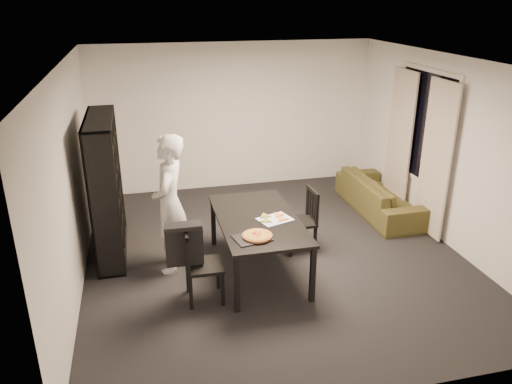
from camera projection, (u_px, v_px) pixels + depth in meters
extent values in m
cube|color=black|center=(273.00, 253.00, 6.91)|extent=(5.00, 5.50, 0.01)
cube|color=white|center=(276.00, 61.00, 5.95)|extent=(5.00, 5.50, 0.01)
cube|color=white|center=(234.00, 117.00, 8.91)|extent=(5.00, 0.01, 2.60)
cube|color=white|center=(367.00, 272.00, 3.94)|extent=(5.00, 0.01, 2.60)
cube|color=white|center=(71.00, 180.00, 5.89)|extent=(0.01, 5.50, 2.60)
cube|color=white|center=(447.00, 151.00, 6.97)|extent=(0.01, 5.50, 2.60)
cube|color=black|center=(425.00, 127.00, 7.44)|extent=(0.02, 1.40, 1.60)
cube|color=white|center=(424.00, 127.00, 7.43)|extent=(0.03, 1.52, 1.72)
cube|color=beige|center=(436.00, 160.00, 7.08)|extent=(0.03, 0.70, 2.25)
cube|color=beige|center=(400.00, 141.00, 8.02)|extent=(0.03, 0.70, 2.25)
cube|color=black|center=(106.00, 187.00, 6.63)|extent=(0.35, 1.50, 1.90)
cube|color=black|center=(258.00, 219.00, 6.24)|extent=(0.99, 1.77, 0.04)
cube|color=black|center=(237.00, 284.00, 5.52)|extent=(0.06, 0.06, 0.70)
cube|color=black|center=(313.00, 275.00, 5.71)|extent=(0.06, 0.06, 0.70)
cube|color=black|center=(213.00, 222.00, 7.04)|extent=(0.06, 0.06, 0.70)
cube|color=black|center=(274.00, 216.00, 7.23)|extent=(0.06, 0.06, 0.70)
cube|color=black|center=(204.00, 266.00, 5.73)|extent=(0.43, 0.43, 0.04)
cube|color=black|center=(186.00, 249.00, 5.60)|extent=(0.05, 0.42, 0.45)
cube|color=black|center=(185.00, 232.00, 5.53)|extent=(0.04, 0.40, 0.05)
cube|color=black|center=(223.00, 289.00, 5.69)|extent=(0.04, 0.04, 0.41)
cube|color=black|center=(218.00, 273.00, 6.02)|extent=(0.04, 0.04, 0.41)
cube|color=black|center=(191.00, 293.00, 5.62)|extent=(0.04, 0.04, 0.41)
cube|color=black|center=(188.00, 277.00, 5.95)|extent=(0.04, 0.04, 0.41)
cube|color=black|center=(299.00, 222.00, 6.87)|extent=(0.42, 0.42, 0.04)
cube|color=black|center=(312.00, 205.00, 6.83)|extent=(0.05, 0.41, 0.44)
cube|color=black|center=(313.00, 191.00, 6.76)|extent=(0.04, 0.39, 0.05)
cube|color=black|center=(283.00, 232.00, 7.07)|extent=(0.04, 0.04, 0.40)
cube|color=black|center=(291.00, 243.00, 6.75)|extent=(0.04, 0.04, 0.40)
cube|color=black|center=(306.00, 229.00, 7.16)|extent=(0.04, 0.04, 0.40)
cube|color=black|center=(315.00, 240.00, 6.84)|extent=(0.04, 0.04, 0.40)
cube|color=black|center=(184.00, 247.00, 5.59)|extent=(0.43, 0.09, 0.45)
cube|color=black|center=(183.00, 226.00, 5.50)|extent=(0.41, 0.18, 0.05)
imported|color=silver|center=(170.00, 204.00, 6.23)|extent=(0.59, 0.75, 1.80)
cube|color=black|center=(252.00, 238.00, 5.71)|extent=(0.46, 0.40, 0.01)
cylinder|color=#A2602F|center=(257.00, 236.00, 5.72)|extent=(0.35, 0.35, 0.02)
cylinder|color=gold|center=(257.00, 235.00, 5.71)|extent=(0.31, 0.31, 0.01)
cube|color=white|center=(275.00, 219.00, 6.18)|extent=(0.48, 0.41, 0.01)
imported|color=#3C3A18|center=(380.00, 195.00, 8.14)|extent=(0.77, 1.96, 0.57)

